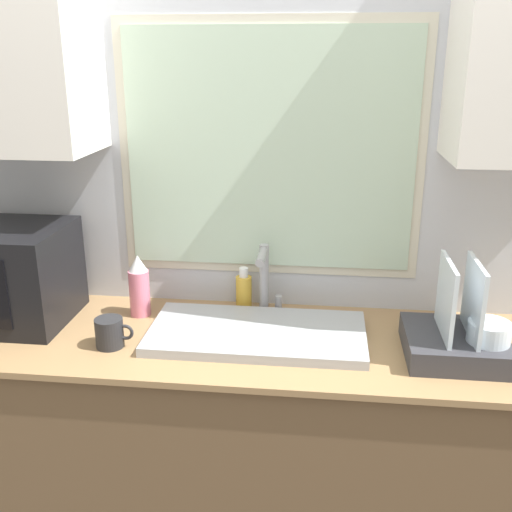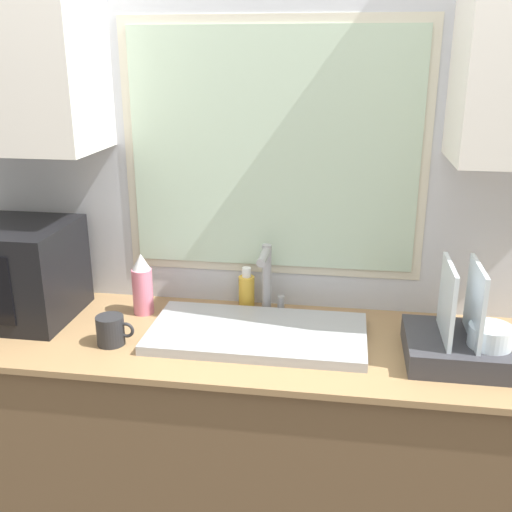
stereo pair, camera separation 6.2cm
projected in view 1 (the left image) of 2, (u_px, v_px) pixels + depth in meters
countertop at (259, 458)px, 2.01m from camera, size 2.27×0.59×0.89m
wall_back at (269, 159)px, 1.95m from camera, size 6.00×0.38×2.60m
sink_basin at (257, 333)px, 1.86m from camera, size 0.67×0.35×0.03m
faucet at (265, 275)px, 2.00m from camera, size 0.08×0.16×0.24m
microwave at (5, 274)px, 1.95m from camera, size 0.41×0.35×0.32m
dish_rack at (459, 336)px, 1.73m from camera, size 0.29×0.28×0.29m
spray_bottle at (139, 286)px, 2.00m from camera, size 0.07×0.07×0.21m
soap_bottle at (244, 291)px, 2.06m from camera, size 0.05×0.05×0.15m
mug_near_sink at (110, 333)px, 1.80m from camera, size 0.12×0.08×0.09m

